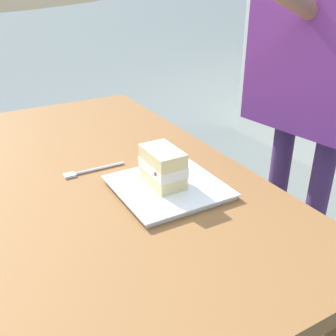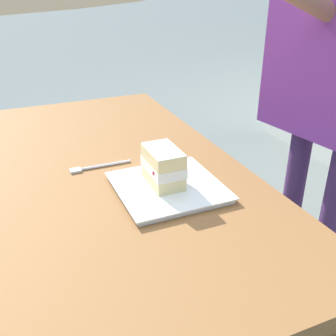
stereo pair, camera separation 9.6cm
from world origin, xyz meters
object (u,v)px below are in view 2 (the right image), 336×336
object	(u,v)px
cake_slice	(163,166)
dessert_fork	(96,167)
dessert_plate	(168,188)
patio_table	(62,209)

from	to	relation	value
cake_slice	dessert_fork	distance (m)	0.23
cake_slice	dessert_fork	bearing A→B (deg)	34.83
dessert_plate	dessert_fork	bearing A→B (deg)	34.48
dessert_plate	cake_slice	world-z (taller)	cake_slice
cake_slice	dessert_fork	size ratio (longest dim) A/B	0.70
dessert_fork	patio_table	bearing A→B (deg)	95.49
patio_table	cake_slice	world-z (taller)	cake_slice
patio_table	dessert_plate	distance (m)	0.32
cake_slice	dessert_fork	world-z (taller)	cake_slice
dessert_plate	cake_slice	size ratio (longest dim) A/B	2.12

